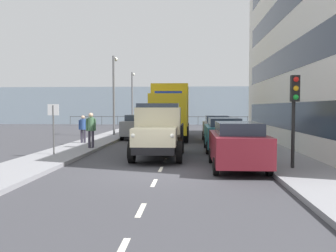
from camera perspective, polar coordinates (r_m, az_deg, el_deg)
The scene contains 18 objects.
ground_plane at distance 23.65m, azimuth 0.90°, elevation -2.57°, with size 80.00×80.00×0.00m, color #38383D.
sidewalk_left at distance 23.93m, azimuth 12.79°, elevation -2.40°, with size 2.38×44.43×0.15m, color gray.
sidewalk_right at distance 24.37m, azimuth -10.77°, elevation -2.28°, with size 2.38×44.43×0.15m, color gray.
road_centreline_markings at distance 22.72m, azimuth 0.79°, elevation -2.78°, with size 0.12×39.56×0.01m.
sea_horizon at distance 48.74m, azimuth 2.27°, elevation 3.18°, with size 80.00×0.80×5.00m, color #8C9EAD.
seawall_railing at distance 45.16m, azimuth 2.17°, elevation 1.20°, with size 28.08×0.08×1.20m.
truck_vintage_cream at distance 16.09m, azimuth -1.53°, elevation -0.93°, with size 2.17×5.64×2.43m.
lorry_cargo_yellow at distance 26.40m, azimuth 0.43°, elevation 2.51°, with size 2.58×8.20×3.87m.
car_maroon_kerbside_near at distance 13.65m, azimuth 10.73°, elevation -2.85°, with size 1.92×4.44×1.72m.
car_teal_kerbside_1 at distance 19.14m, azimuth 8.66°, elevation -1.20°, with size 1.93×4.43×1.72m.
car_silver_kerbside_2 at distance 24.37m, azimuth 7.55°, elevation -0.32°, with size 1.79×4.14×1.72m.
car_grey_oppositeside_0 at distance 26.66m, azimuth -4.82°, elevation -0.03°, with size 1.89×4.32×1.72m.
pedestrian_in_dark_coat at distance 19.54m, azimuth -11.89°, elevation -0.15°, with size 0.53×0.34×1.83m.
pedestrian_couple_a at distance 22.37m, azimuth -13.06°, elevation -0.13°, with size 0.53×0.34×1.62m.
traffic_light_near at distance 13.31m, azimuth 19.06°, elevation 3.69°, with size 0.28×0.41×3.20m.
lamp_post_promenade at distance 28.83m, azimuth -8.38°, elevation 5.93°, with size 0.32×1.14×6.07m.
lamp_post_far at distance 39.37m, azimuth -5.55°, elevation 4.94°, with size 0.32×1.14×5.83m.
street_sign at distance 17.18m, azimuth -17.38°, elevation 0.87°, with size 0.50×0.07×2.25m.
Camera 1 is at (-1.08, 12.54, 2.25)m, focal length 39.22 mm.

